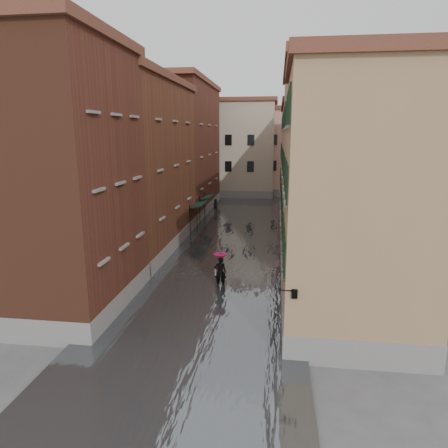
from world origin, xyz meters
The scene contains 16 objects.
ground centered at (0.00, 0.00, 0.00)m, with size 120.00×120.00×0.00m, color #515153.
floodwater centered at (0.00, 13.00, 0.10)m, with size 10.00×60.00×0.20m, color #4B4F53.
building_left_near centered at (-7.00, -2.00, 6.50)m, with size 6.00×8.00×13.00m, color brown.
building_left_mid centered at (-7.00, 9.00, 6.25)m, with size 6.00×14.00×12.50m, color brown.
building_left_far centered at (-7.00, 24.00, 7.00)m, with size 6.00×16.00×14.00m, color brown.
building_right_near centered at (7.00, -2.00, 5.75)m, with size 6.00×8.00×11.50m, color #9F7852.
building_right_mid centered at (7.00, 9.00, 6.50)m, with size 6.00×14.00×13.00m, color tan.
building_right_far centered at (7.00, 24.00, 5.75)m, with size 6.00×16.00×11.50m, color #9F7852.
building_end_cream centered at (-3.00, 38.00, 6.50)m, with size 12.00×9.00×13.00m, color #B1A98C.
building_end_pink centered at (6.00, 40.00, 6.00)m, with size 10.00×9.00×12.00m, color #CC9D8F.
awning_near centered at (-3.48, 14.87, 2.47)m, with size 1.09×3.21×2.80m.
awning_far centered at (-3.49, 19.25, 2.46)m, with size 1.09×2.88×2.80m.
wall_lantern centered at (4.33, -6.00, 3.01)m, with size 0.71×0.22×0.35m.
window_planters centered at (4.12, -0.75, 3.51)m, with size 0.59×8.58×0.84m.
pedestrian_main centered at (0.42, 1.62, 1.19)m, with size 0.85×0.85×2.06m.
pedestrian_far centered at (-3.28, 24.04, 0.78)m, with size 0.75×0.59×1.55m, color #222325.
Camera 1 is at (3.55, -20.40, 8.96)m, focal length 32.00 mm.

